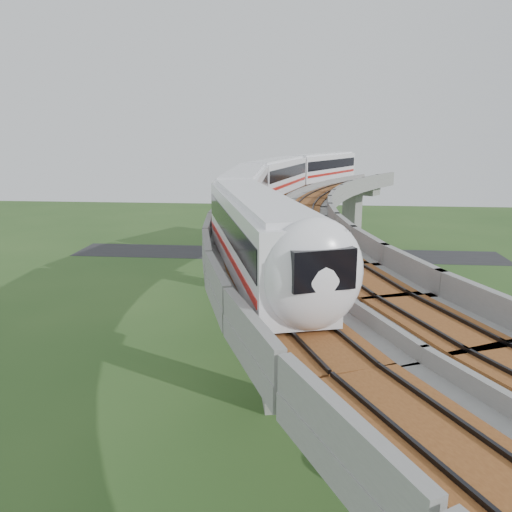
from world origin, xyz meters
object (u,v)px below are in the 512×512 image
at_px(metro_train, 285,184).
at_px(car_dark, 408,335).
at_px(car_red, 472,345).
at_px(car_white, 397,366).

distance_m(metro_train, car_dark, 16.43).
bearing_deg(metro_train, car_red, -24.37).
bearing_deg(car_dark, car_white, 156.27).
distance_m(metro_train, car_red, 20.04).
relative_size(metro_train, car_red, 16.54).
relative_size(car_white, car_red, 0.86).
bearing_deg(car_dark, metro_train, 58.92).
bearing_deg(car_red, car_dark, -134.27).
distance_m(car_red, car_dark, 4.77).
bearing_deg(car_white, car_red, 11.53).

